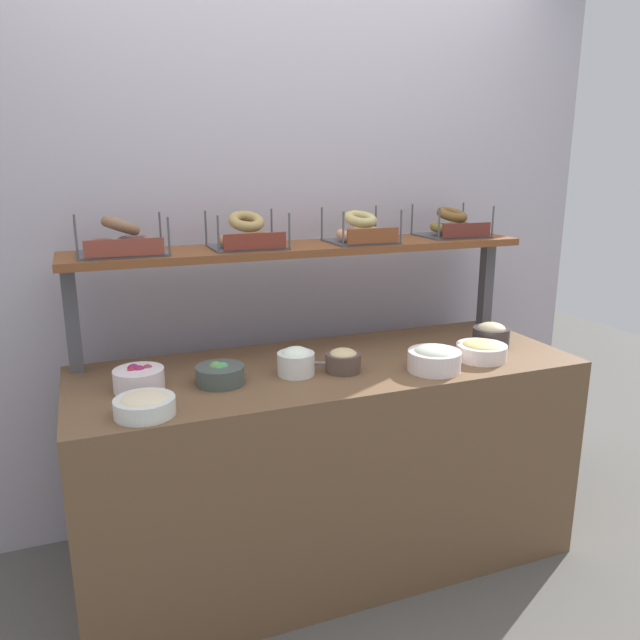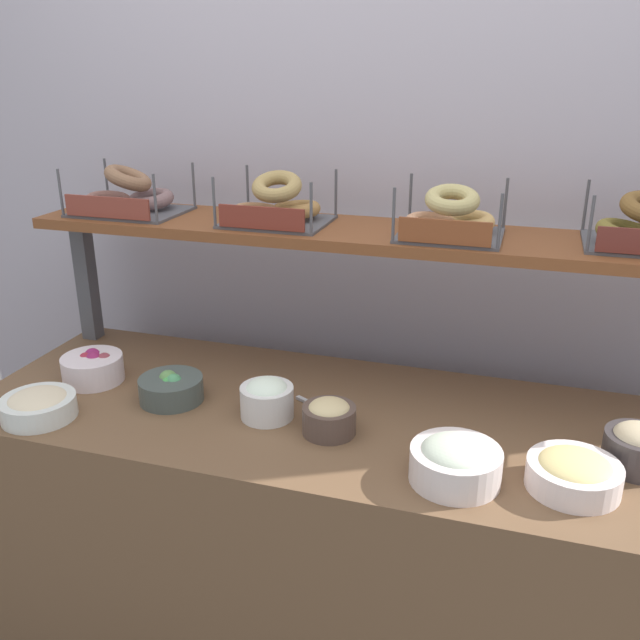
% 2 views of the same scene
% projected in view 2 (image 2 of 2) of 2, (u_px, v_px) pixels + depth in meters
% --- Properties ---
extents(back_wall, '(3.13, 0.06, 2.40)m').
position_uv_depth(back_wall, '(383.00, 234.00, 2.15)').
color(back_wall, '#B3ABB9').
rests_on(back_wall, ground_plane).
extents(deli_counter, '(1.93, 0.70, 0.85)m').
position_uv_depth(deli_counter, '(332.00, 547.00, 1.93)').
color(deli_counter, brown).
rests_on(deli_counter, ground_plane).
extents(shelf_riser_left, '(0.05, 0.05, 0.40)m').
position_uv_depth(shelf_riser_left, '(86.00, 279.00, 2.20)').
color(shelf_riser_left, '#4C4C51').
rests_on(shelf_riser_left, deli_counter).
extents(upper_shelf, '(1.89, 0.32, 0.03)m').
position_uv_depth(upper_shelf, '(362.00, 234.00, 1.87)').
color(upper_shelf, brown).
rests_on(upper_shelf, shelf_riser_left).
extents(bowl_scallion_spread, '(0.20, 0.20, 0.10)m').
position_uv_depth(bowl_scallion_spread, '(456.00, 461.00, 1.48)').
color(bowl_scallion_spread, white).
rests_on(bowl_scallion_spread, deli_counter).
extents(bowl_potato_salad, '(0.19, 0.19, 0.07)m').
position_uv_depth(bowl_potato_salad, '(38.00, 405.00, 1.75)').
color(bowl_potato_salad, silver).
rests_on(bowl_potato_salad, deli_counter).
extents(bowl_beet_salad, '(0.17, 0.17, 0.09)m').
position_uv_depth(bowl_beet_salad, '(93.00, 367.00, 1.95)').
color(bowl_beet_salad, white).
rests_on(bowl_beet_salad, deli_counter).
extents(bowl_veggie_mix, '(0.17, 0.17, 0.08)m').
position_uv_depth(bowl_veggie_mix, '(171.00, 388.00, 1.84)').
color(bowl_veggie_mix, '#454F4A').
rests_on(bowl_veggie_mix, deli_counter).
extents(bowl_hummus, '(0.13, 0.13, 0.09)m').
position_uv_depth(bowl_hummus, '(329.00, 417.00, 1.68)').
color(bowl_hummus, brown).
rests_on(bowl_hummus, deli_counter).
extents(bowl_tuna_salad, '(0.15, 0.15, 0.10)m').
position_uv_depth(bowl_tuna_salad, '(639.00, 447.00, 1.53)').
color(bowl_tuna_salad, '#3A3435').
rests_on(bowl_tuna_salad, deli_counter).
extents(bowl_cream_cheese, '(0.14, 0.14, 0.11)m').
position_uv_depth(bowl_cream_cheese, '(267.00, 398.00, 1.75)').
color(bowl_cream_cheese, silver).
rests_on(bowl_cream_cheese, deli_counter).
extents(bowl_egg_salad, '(0.20, 0.20, 0.08)m').
position_uv_depth(bowl_egg_salad, '(574.00, 473.00, 1.46)').
color(bowl_egg_salad, white).
rests_on(bowl_egg_salad, deli_counter).
extents(serving_spoon_near_plate, '(0.17, 0.10, 0.01)m').
position_uv_depth(serving_spoon_near_plate, '(329.00, 412.00, 1.78)').
color(serving_spoon_near_plate, '#B7B7BC').
rests_on(serving_spoon_near_plate, deli_counter).
extents(bagel_basket_poppy, '(0.32, 0.26, 0.15)m').
position_uv_depth(bagel_basket_poppy, '(129.00, 197.00, 2.04)').
color(bagel_basket_poppy, '#4C4C51').
rests_on(bagel_basket_poppy, upper_shelf).
extents(bagel_basket_everything, '(0.29, 0.25, 0.15)m').
position_uv_depth(bagel_basket_everything, '(276.00, 207.00, 1.91)').
color(bagel_basket_everything, '#4C4C51').
rests_on(bagel_basket_everything, upper_shelf).
extents(bagel_basket_sesame, '(0.28, 0.26, 0.14)m').
position_uv_depth(bagel_basket_sesame, '(450.00, 219.00, 1.76)').
color(bagel_basket_sesame, '#4C4C51').
rests_on(bagel_basket_sesame, upper_shelf).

